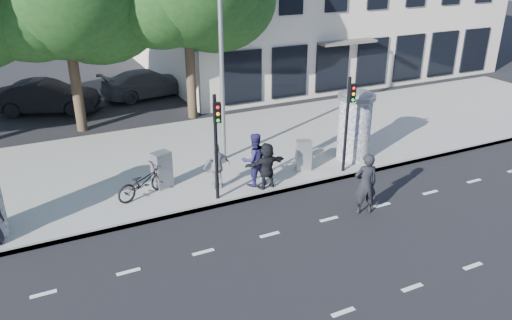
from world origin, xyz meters
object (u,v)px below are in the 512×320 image
traffic_pole_far (348,115)px  ped_f (267,166)px  traffic_pole_near (216,137)px  ped_e (217,166)px  cabinet_right (303,155)px  car_right (148,83)px  ped_c (254,160)px  cabinet_left (162,170)px  ad_column_right (355,123)px  bicycle (143,182)px  street_lamp (221,33)px  car_mid (47,97)px  man_road (366,184)px

traffic_pole_far → ped_f: traffic_pole_far is taller
traffic_pole_near → traffic_pole_far: (4.80, 0.00, 0.00)m
traffic_pole_near → traffic_pole_far: size_ratio=1.00×
traffic_pole_far → ped_e: traffic_pole_far is taller
cabinet_right → car_right: car_right is taller
ped_c → cabinet_left: (-2.80, 1.19, -0.30)m
ad_column_right → ped_e: ad_column_right is taller
ped_e → bicycle: (-2.34, 0.48, -0.29)m
street_lamp → cabinet_right: size_ratio=7.30×
traffic_pole_far → cabinet_right: traffic_pole_far is taller
street_lamp → ped_c: 4.45m
ad_column_right → ped_c: (-4.34, -0.49, -0.47)m
ped_c → car_mid: bearing=-65.9°
ped_c → ped_f: bearing=128.6°
traffic_pole_near → car_right: size_ratio=0.69×
traffic_pole_far → ped_e: size_ratio=2.17×
man_road → ped_f: bearing=-36.8°
traffic_pole_far → bicycle: bearing=170.0°
cabinet_left → car_right: car_right is taller
traffic_pole_near → car_right: (1.14, 12.94, -1.51)m
ped_c → ped_f: size_ratio=1.17×
man_road → bicycle: 6.93m
cabinet_right → car_right: bearing=120.4°
ped_e → car_mid: bearing=-68.5°
ped_f → cabinet_left: (-3.08, 1.54, -0.17)m
traffic_pole_near → street_lamp: 4.07m
traffic_pole_far → ped_f: size_ratio=2.17×
ad_column_right → man_road: bearing=-120.8°
ped_c → ped_e: bearing=-15.2°
traffic_pole_near → street_lamp: street_lamp is taller
ped_e → bicycle: bearing=-10.4°
ad_column_right → bicycle: size_ratio=1.41×
ad_column_right → car_right: 12.93m
ped_f → car_mid: size_ratio=0.33×
car_mid → street_lamp: bearing=-129.9°
bicycle → traffic_pole_near: bearing=-141.6°
cabinet_right → car_mid: (-7.57, 11.49, 0.09)m
cabinet_left → car_mid: car_mid is taller
ped_f → man_road: man_road is taller
car_mid → cabinet_left: bearing=-145.7°
traffic_pole_near → car_mid: 12.98m
cabinet_right → car_mid: car_mid is taller
bicycle → car_mid: (-1.93, 11.05, 0.14)m
traffic_pole_near → cabinet_left: traffic_pole_near is taller
traffic_pole_near → ped_c: traffic_pole_near is taller
man_road → cabinet_right: man_road is taller
ped_e → car_right: size_ratio=0.32×
traffic_pole_far → street_lamp: bearing=140.1°
street_lamp → bicycle: street_lamp is taller
cabinet_left → street_lamp: bearing=4.8°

